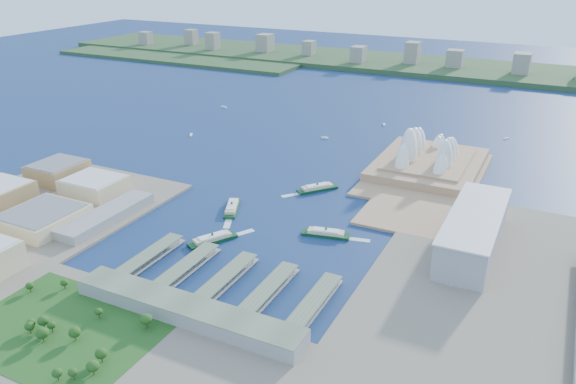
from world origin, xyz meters
The scene contains 21 objects.
ground centered at (0.00, 0.00, 0.00)m, with size 3000.00×3000.00×0.00m, color #112A4F.
south_land centered at (0.00, -210.00, 1.50)m, with size 720.00×180.00×3.00m, color #786D5C.
east_land centered at (240.00, -50.00, 1.50)m, with size 240.00×500.00×3.00m, color #786D5C.
peninsula centered at (107.50, 260.00, 1.50)m, with size 135.00×220.00×3.00m, color #A77F5B.
far_shore centered at (0.00, 980.00, 6.00)m, with size 2200.00×260.00×12.00m, color #2D4926.
opera_house centered at (105.00, 280.00, 32.00)m, with size 134.00×180.00×58.00m, color white, non-canonical shape.
toaster_building centered at (195.00, 80.00, 20.50)m, with size 45.00×155.00×35.00m, color gray.
west_buildings centered at (-250.00, -70.00, 16.50)m, with size 200.00×280.00×27.00m, color #9B7C4D, non-canonical shape.
ferry_wharves centered at (14.00, -75.00, 4.65)m, with size 184.00×90.00×9.30m, color #59674E, non-canonical shape.
terminal_building centered at (15.00, -135.00, 9.00)m, with size 200.00×28.00×12.00m, color gray.
park centered at (-60.00, -190.00, 11.00)m, with size 150.00×110.00×16.00m, color #194714, non-canonical shape.
far_skyline centered at (0.00, 960.00, 39.50)m, with size 1900.00×140.00×55.00m, color gray, non-canonical shape.
ferry_a centered at (-61.78, 56.01, 4.74)m, with size 12.76×50.14×9.48m, color #0E3919, non-canonical shape.
ferry_b centered at (1.43, 150.00, 4.81)m, with size 12.96×50.90×9.62m, color #0E3919, non-canonical shape.
ferry_c centered at (-39.22, -17.18, 4.83)m, with size 13.00×51.08×9.66m, color #0E3919, non-canonical shape.
ferry_d centered at (57.00, 45.12, 4.62)m, with size 12.44×48.87×9.24m, color #0E3919, non-canonical shape.
boat_a centered at (-266.39, 264.33, 1.28)m, with size 3.33×13.32×2.57m, color white, non-canonical shape.
boat_b centered at (-70.92, 343.97, 1.41)m, with size 3.66×10.47×2.83m, color white, non-canonical shape.
boat_c centered at (181.72, 466.30, 1.21)m, with size 3.13×10.74×2.42m, color white, non-canonical shape.
boat_d centered at (-312.78, 433.78, 1.26)m, with size 3.26×14.91×2.52m, color white, non-canonical shape.
boat_e centered at (-10.36, 454.31, 1.48)m, with size 3.84×12.05×2.96m, color white, non-canonical shape.
Camera 1 is at (248.76, -426.84, 266.73)m, focal length 35.00 mm.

